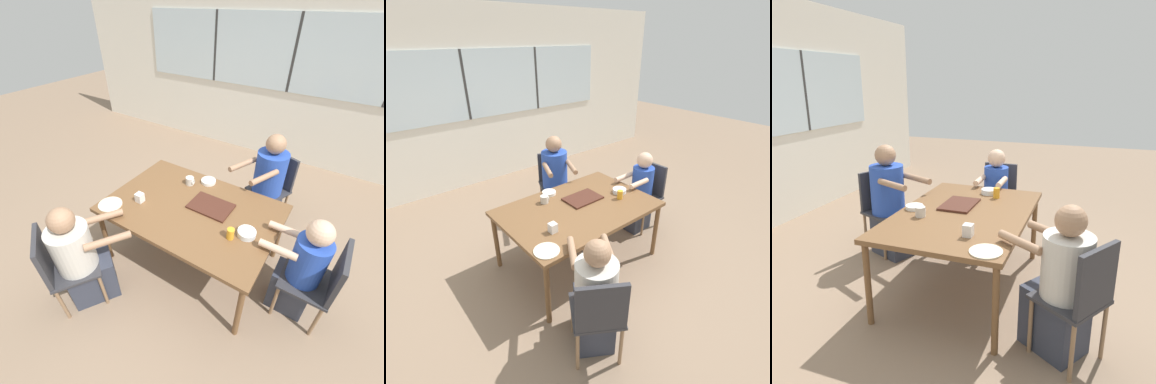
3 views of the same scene
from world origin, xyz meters
TOP-DOWN VIEW (x-y plane):
  - ground_plane at (0.00, 0.00)m, footprint 16.00×16.00m
  - wall_back_with_windows at (0.00, 2.77)m, footprint 8.40×0.08m
  - dining_table at (0.00, 0.00)m, footprint 1.62×1.09m
  - chair_for_woman_green_shirt at (-0.65, -1.03)m, footprint 0.55×0.55m
  - chair_for_man_blue_shirt at (0.47, 1.13)m, footprint 0.52×0.52m
  - chair_for_man_teal_shirt at (1.22, 0.01)m, footprint 0.40×0.40m
  - person_woman_green_shirt at (-0.56, -0.88)m, footprint 0.60×0.68m
  - person_man_blue_shirt at (0.40, 0.97)m, footprint 0.56×0.71m
  - person_man_teal_shirt at (1.06, 0.01)m, footprint 0.51×0.30m
  - food_tray_dark at (0.15, 0.10)m, footprint 0.40×0.28m
  - coffee_mug at (-0.22, 0.30)m, footprint 0.09×0.09m
  - juice_glass at (0.48, -0.16)m, footprint 0.06×0.06m
  - milk_carton_small at (-0.47, -0.20)m, footprint 0.07×0.07m
  - bowl_white_shallow at (-0.07, 0.44)m, footprint 0.16×0.16m
  - bowl_cereal at (0.58, -0.06)m, footprint 0.16×0.16m
  - plate_tortillas at (-0.68, -0.40)m, footprint 0.23×0.23m

SIDE VIEW (x-z plane):
  - ground_plane at x=0.00m, z-range 0.00..0.00m
  - person_woman_green_shirt at x=-0.56m, z-range -0.06..1.02m
  - person_man_teal_shirt at x=1.06m, z-range -0.04..1.03m
  - chair_for_woman_green_shirt at x=-0.65m, z-range 0.09..0.96m
  - chair_for_man_blue_shirt at x=0.47m, z-range 0.09..0.96m
  - chair_for_man_teal_shirt at x=1.22m, z-range 0.09..0.96m
  - person_man_blue_shirt at x=0.40m, z-range -0.06..1.11m
  - dining_table at x=0.00m, z-range 0.31..1.03m
  - plate_tortillas at x=-0.68m, z-range 0.72..0.73m
  - food_tray_dark at x=0.15m, z-range 0.72..0.74m
  - bowl_white_shallow at x=-0.07m, z-range 0.72..0.75m
  - bowl_cereal at x=0.58m, z-range 0.72..0.77m
  - coffee_mug at x=-0.22m, z-range 0.72..0.80m
  - milk_carton_small at x=-0.47m, z-range 0.72..0.81m
  - juice_glass at x=0.48m, z-range 0.72..0.82m
  - wall_back_with_windows at x=0.00m, z-range 0.02..2.82m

